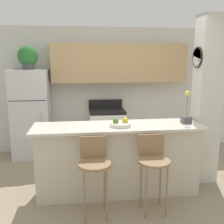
{
  "coord_description": "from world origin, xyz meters",
  "views": [
    {
      "loc": [
        -0.52,
        -3.5,
        1.91
      ],
      "look_at": [
        0.0,
        0.69,
        1.05
      ],
      "focal_mm": 42.0,
      "sensor_mm": 36.0,
      "label": 1
    }
  ],
  "objects_px": {
    "bar_stool_left": "(94,164)",
    "trash_bin": "(62,149)",
    "bar_stool_right": "(153,162)",
    "orchid_vase": "(186,115)",
    "fruit_bowl": "(121,124)",
    "potted_plant_on_fridge": "(28,57)",
    "refrigerator": "(31,114)",
    "stove_range": "(107,131)"
  },
  "relations": [
    {
      "from": "refrigerator",
      "to": "trash_bin",
      "type": "relative_size",
      "value": 4.52
    },
    {
      "from": "stove_range",
      "to": "refrigerator",
      "type": "bearing_deg",
      "value": -179.23
    },
    {
      "from": "potted_plant_on_fridge",
      "to": "orchid_vase",
      "type": "relative_size",
      "value": 0.93
    },
    {
      "from": "potted_plant_on_fridge",
      "to": "fruit_bowl",
      "type": "height_order",
      "value": "potted_plant_on_fridge"
    },
    {
      "from": "bar_stool_right",
      "to": "refrigerator",
      "type": "bearing_deg",
      "value": 130.19
    },
    {
      "from": "bar_stool_right",
      "to": "orchid_vase",
      "type": "bearing_deg",
      "value": 40.64
    },
    {
      "from": "refrigerator",
      "to": "orchid_vase",
      "type": "distance_m",
      "value": 2.96
    },
    {
      "from": "fruit_bowl",
      "to": "trash_bin",
      "type": "distance_m",
      "value": 1.95
    },
    {
      "from": "bar_stool_right",
      "to": "potted_plant_on_fridge",
      "type": "distance_m",
      "value": 3.12
    },
    {
      "from": "potted_plant_on_fridge",
      "to": "fruit_bowl",
      "type": "xyz_separation_m",
      "value": [
        1.49,
        -1.7,
        -0.91
      ]
    },
    {
      "from": "bar_stool_right",
      "to": "potted_plant_on_fridge",
      "type": "height_order",
      "value": "potted_plant_on_fridge"
    },
    {
      "from": "refrigerator",
      "to": "potted_plant_on_fridge",
      "type": "bearing_deg",
      "value": 119.79
    },
    {
      "from": "orchid_vase",
      "to": "trash_bin",
      "type": "xyz_separation_m",
      "value": [
        -1.89,
        1.42,
        -0.93
      ]
    },
    {
      "from": "stove_range",
      "to": "fruit_bowl",
      "type": "xyz_separation_m",
      "value": [
        0.01,
        -1.72,
        0.58
      ]
    },
    {
      "from": "refrigerator",
      "to": "stove_range",
      "type": "xyz_separation_m",
      "value": [
        1.48,
        0.02,
        -0.4
      ]
    },
    {
      "from": "bar_stool_left",
      "to": "trash_bin",
      "type": "bearing_deg",
      "value": 105.05
    },
    {
      "from": "fruit_bowl",
      "to": "trash_bin",
      "type": "height_order",
      "value": "fruit_bowl"
    },
    {
      "from": "bar_stool_left",
      "to": "fruit_bowl",
      "type": "bearing_deg",
      "value": 50.32
    },
    {
      "from": "stove_range",
      "to": "fruit_bowl",
      "type": "relative_size",
      "value": 3.65
    },
    {
      "from": "bar_stool_right",
      "to": "trash_bin",
      "type": "height_order",
      "value": "bar_stool_right"
    },
    {
      "from": "potted_plant_on_fridge",
      "to": "refrigerator",
      "type": "bearing_deg",
      "value": -60.21
    },
    {
      "from": "refrigerator",
      "to": "trash_bin",
      "type": "height_order",
      "value": "refrigerator"
    },
    {
      "from": "trash_bin",
      "to": "potted_plant_on_fridge",
      "type": "bearing_deg",
      "value": 160.32
    },
    {
      "from": "orchid_vase",
      "to": "trash_bin",
      "type": "bearing_deg",
      "value": 142.95
    },
    {
      "from": "stove_range",
      "to": "bar_stool_right",
      "type": "height_order",
      "value": "stove_range"
    },
    {
      "from": "refrigerator",
      "to": "bar_stool_right",
      "type": "xyz_separation_m",
      "value": [
        1.83,
        -2.17,
        -0.2
      ]
    },
    {
      "from": "bar_stool_left",
      "to": "trash_bin",
      "type": "height_order",
      "value": "bar_stool_left"
    },
    {
      "from": "orchid_vase",
      "to": "fruit_bowl",
      "type": "relative_size",
      "value": 1.59
    },
    {
      "from": "bar_stool_left",
      "to": "fruit_bowl",
      "type": "xyz_separation_m",
      "value": [
        0.39,
        0.47,
        0.38
      ]
    },
    {
      "from": "fruit_bowl",
      "to": "stove_range",
      "type": "bearing_deg",
      "value": 90.36
    },
    {
      "from": "stove_range",
      "to": "potted_plant_on_fridge",
      "type": "height_order",
      "value": "potted_plant_on_fridge"
    },
    {
      "from": "refrigerator",
      "to": "trash_bin",
      "type": "xyz_separation_m",
      "value": [
        0.57,
        -0.2,
        -0.67
      ]
    },
    {
      "from": "potted_plant_on_fridge",
      "to": "trash_bin",
      "type": "relative_size",
      "value": 1.14
    },
    {
      "from": "potted_plant_on_fridge",
      "to": "orchid_vase",
      "type": "xyz_separation_m",
      "value": [
        2.46,
        -1.63,
        -0.83
      ]
    },
    {
      "from": "fruit_bowl",
      "to": "potted_plant_on_fridge",
      "type": "bearing_deg",
      "value": 131.29
    },
    {
      "from": "potted_plant_on_fridge",
      "to": "orchid_vase",
      "type": "distance_m",
      "value": 3.06
    },
    {
      "from": "bar_stool_right",
      "to": "trash_bin",
      "type": "distance_m",
      "value": 2.38
    },
    {
      "from": "trash_bin",
      "to": "fruit_bowl",
      "type": "bearing_deg",
      "value": -58.4
    },
    {
      "from": "trash_bin",
      "to": "bar_stool_left",
      "type": "bearing_deg",
      "value": -74.95
    },
    {
      "from": "bar_stool_right",
      "to": "orchid_vase",
      "type": "xyz_separation_m",
      "value": [
        0.63,
        0.54,
        0.46
      ]
    },
    {
      "from": "refrigerator",
      "to": "potted_plant_on_fridge",
      "type": "height_order",
      "value": "potted_plant_on_fridge"
    },
    {
      "from": "bar_stool_right",
      "to": "orchid_vase",
      "type": "height_order",
      "value": "orchid_vase"
    }
  ]
}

